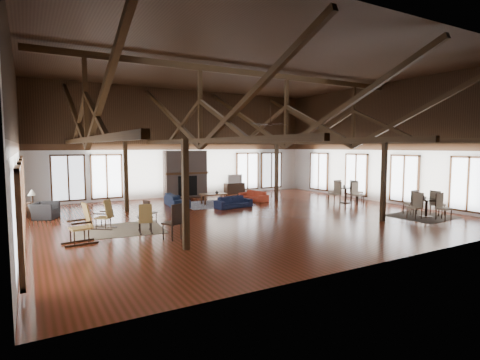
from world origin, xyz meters
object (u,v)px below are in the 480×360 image
coffee_table (213,195)px  cafe_table_near (426,205)px  armchair (45,211)px  tv_console (234,188)px  sofa_navy_left (177,200)px  sofa_navy_front (233,202)px  cafe_table_far (346,192)px  sofa_orange (253,196)px

coffee_table → cafe_table_near: bearing=-49.5°
armchair → tv_console: bearing=-48.0°
sofa_navy_left → cafe_table_near: bearing=-129.7°
sofa_navy_front → sofa_navy_left: sofa_navy_left is taller
coffee_table → cafe_table_far: 6.68m
sofa_navy_left → tv_console: tv_console is taller
sofa_navy_left → tv_console: 5.62m
sofa_orange → cafe_table_far: cafe_table_far is taller
sofa_orange → armchair: size_ratio=1.74×
sofa_navy_left → cafe_table_near: (7.75, -7.63, 0.22)m
cafe_table_far → sofa_navy_left: bearing=157.7°
sofa_navy_left → cafe_table_near: size_ratio=1.02×
coffee_table → cafe_table_far: (5.95, -3.02, 0.10)m
coffee_table → cafe_table_near: size_ratio=0.68×
sofa_navy_left → coffee_table: sofa_navy_left is taller
tv_console → coffee_table: bearing=-133.0°
sofa_navy_front → sofa_orange: 2.51m
cafe_table_far → tv_console: 6.87m
coffee_table → sofa_navy_front: bearing=-76.9°
coffee_table → cafe_table_far: bearing=-24.8°
coffee_table → cafe_table_near: 9.51m
sofa_navy_left → cafe_table_far: (7.80, -3.20, 0.25)m
sofa_navy_front → armchair: size_ratio=1.80×
sofa_orange → sofa_navy_front: bearing=-65.2°
sofa_navy_front → cafe_table_near: size_ratio=0.90×
sofa_navy_front → coffee_table: (-0.30, 1.53, 0.19)m
sofa_navy_left → tv_console: (4.78, 2.97, 0.02)m
cafe_table_near → cafe_table_far: (0.05, 4.43, 0.03)m
armchair → cafe_table_far: size_ratio=0.47×
sofa_navy_front → cafe_table_near: bearing=-52.6°
sofa_navy_left → coffee_table: size_ratio=1.49×
cafe_table_far → tv_console: (-3.02, 6.17, -0.23)m
cafe_table_near → tv_console: cafe_table_near is taller
cafe_table_far → sofa_orange: bearing=140.7°
sofa_navy_front → tv_console: bearing=54.6°
sofa_navy_front → sofa_navy_left: 2.74m
cafe_table_far → tv_console: size_ratio=1.69×
cafe_table_far → tv_console: cafe_table_far is taller
cafe_table_far → coffee_table: bearing=153.1°
sofa_navy_front → sofa_navy_left: bearing=135.3°
sofa_navy_left → cafe_table_near: 10.88m
sofa_orange → armchair: bearing=-100.8°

